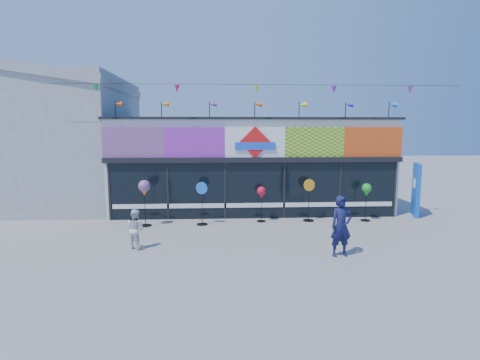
{
  "coord_description": "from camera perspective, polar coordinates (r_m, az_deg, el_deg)",
  "views": [
    {
      "loc": [
        -1.37,
        -11.5,
        3.57
      ],
      "look_at": [
        -0.67,
        2.0,
        1.77
      ],
      "focal_mm": 28.0,
      "sensor_mm": 36.0,
      "label": 1
    }
  ],
  "objects": [
    {
      "name": "ground",
      "position": [
        12.12,
        3.72,
        -9.57
      ],
      "size": [
        80.0,
        80.0,
        0.0
      ],
      "primitive_type": "plane",
      "color": "gray",
      "rests_on": "ground"
    },
    {
      "name": "kite_shop",
      "position": [
        17.57,
        1.53,
        2.6
      ],
      "size": [
        16.0,
        5.7,
        5.31
      ],
      "color": "white",
      "rests_on": "ground"
    },
    {
      "name": "neighbour_building",
      "position": [
        20.42,
        -28.1,
        5.66
      ],
      "size": [
        8.18,
        7.2,
        6.87
      ],
      "color": "#A6A8AB",
      "rests_on": "ground"
    },
    {
      "name": "blue_sign",
      "position": [
        17.28,
        25.25,
        -1.33
      ],
      "size": [
        0.52,
        1.1,
        2.21
      ],
      "rotation": [
        0.0,
        0.0,
        -0.33
      ],
      "color": "blue",
      "rests_on": "ground"
    },
    {
      "name": "spinner_0",
      "position": [
        14.34,
        -14.37,
        -1.39
      ],
      "size": [
        0.44,
        0.44,
        1.74
      ],
      "color": "black",
      "rests_on": "ground"
    },
    {
      "name": "spinner_1",
      "position": [
        14.24,
        -5.83,
        -3.4
      ],
      "size": [
        0.45,
        0.42,
        1.64
      ],
      "color": "black",
      "rests_on": "ground"
    },
    {
      "name": "spinner_2",
      "position": [
        14.64,
        3.28,
        -2.08
      ],
      "size": [
        0.35,
        0.35,
        1.4
      ],
      "color": "black",
      "rests_on": "ground"
    },
    {
      "name": "spinner_3",
      "position": [
        15.01,
        10.45,
        -2.86
      ],
      "size": [
        0.46,
        0.43,
        1.67
      ],
      "color": "black",
      "rests_on": "ground"
    },
    {
      "name": "spinner_4",
      "position": [
        15.55,
        18.72,
        -1.58
      ],
      "size": [
        0.38,
        0.38,
        1.51
      ],
      "color": "black",
      "rests_on": "ground"
    },
    {
      "name": "adult_man",
      "position": [
        11.07,
        15.17,
        -6.82
      ],
      "size": [
        0.69,
        0.51,
        1.74
      ],
      "primitive_type": "imported",
      "rotation": [
        0.0,
        0.0,
        0.15
      ],
      "color": "#14163F",
      "rests_on": "ground"
    },
    {
      "name": "child",
      "position": [
        11.86,
        -15.66,
        -7.18
      ],
      "size": [
        0.68,
        0.6,
        1.22
      ],
      "primitive_type": "imported",
      "rotation": [
        0.0,
        0.0,
        2.59
      ],
      "color": "silver",
      "rests_on": "ground"
    }
  ]
}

